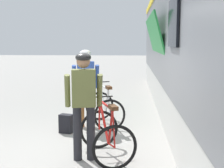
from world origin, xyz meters
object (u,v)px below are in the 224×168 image
Objects in this scene: cyclist_far_in_blue at (86,81)px; bicycle_far_white at (104,108)px; bicycle_near_red at (106,135)px; backpack_on_platform at (66,124)px; cyclist_near_in_olive at (84,97)px.

cyclist_far_in_blue is 0.78m from bicycle_far_white.
bicycle_near_red is 1.73m from backpack_on_platform.
backpack_on_platform is (-0.98, 1.41, -0.20)m from bicycle_near_red.
cyclist_far_in_blue is 1.42× the size of bicycle_far_white.
cyclist_near_in_olive reaches higher than bicycle_near_red.
bicycle_near_red and bicycle_far_white have the same top height.
cyclist_far_in_blue is 1.41× the size of bicycle_near_red.
bicycle_far_white is 3.10× the size of backpack_on_platform.
bicycle_far_white reaches higher than backpack_on_platform.
cyclist_near_in_olive is at bearing -93.67° from bicycle_far_white.
cyclist_near_in_olive is at bearing -168.25° from bicycle_near_red.
bicycle_far_white is at bearing 16.86° from cyclist_far_in_blue.
backpack_on_platform is (-0.63, 1.48, -0.85)m from cyclist_near_in_olive.
backpack_on_platform is (-0.76, -0.64, -0.20)m from bicycle_far_white.
cyclist_near_in_olive is 1.00× the size of cyclist_far_in_blue.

